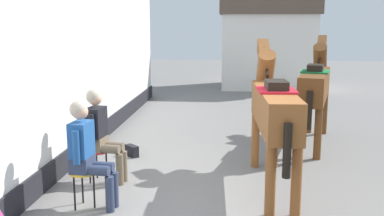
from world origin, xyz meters
TOP-DOWN VIEW (x-y plane):
  - ground_plane at (0.00, 3.00)m, footprint 40.00×40.00m
  - pub_facade_wall at (-2.55, 1.50)m, footprint 0.34×14.00m
  - distant_cottage at (1.40, 11.07)m, footprint 3.40×2.60m
  - seated_visitor_near at (-1.59, -0.23)m, footprint 0.61×0.49m
  - seated_visitor_far at (-1.70, 0.74)m, footprint 0.61×0.49m
  - saddled_horse_near at (0.79, 0.81)m, footprint 0.55×3.00m
  - saddled_horse_far at (1.79, 3.27)m, footprint 0.99×2.94m
  - satchel_bag at (-1.55, 2.03)m, footprint 0.28×0.28m

SIDE VIEW (x-z plane):
  - ground_plane at x=0.00m, z-range 0.00..0.00m
  - satchel_bag at x=-1.55m, z-range 0.00..0.20m
  - seated_visitor_near at x=-1.59m, z-range 0.08..1.47m
  - seated_visitor_far at x=-1.70m, z-range 0.08..1.47m
  - saddled_horse_near at x=0.79m, z-range 0.13..2.19m
  - saddled_horse_far at x=1.79m, z-range 0.13..2.19m
  - pub_facade_wall at x=-2.55m, z-range -0.16..3.24m
  - distant_cottage at x=1.40m, z-range 0.05..3.55m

